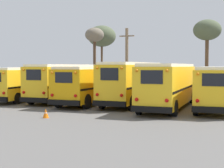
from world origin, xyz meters
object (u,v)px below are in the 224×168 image
object	(u,v)px
utility_pole	(127,60)
bare_tree_3	(102,36)
traffic_cone	(46,113)
school_bus_3	(132,82)
school_bus_4	(169,84)
school_bus_0	(32,82)
bare_tree_1	(95,37)
school_bus_2	(92,83)
school_bus_5	(217,86)
bare_tree_2	(207,31)
school_bus_1	(64,81)

from	to	relation	value
utility_pole	bare_tree_3	size ratio (longest dim) A/B	0.83
bare_tree_3	traffic_cone	distance (m)	30.68
school_bus_3	school_bus_4	distance (m)	3.54
traffic_cone	school_bus_0	bearing A→B (deg)	129.39
utility_pole	traffic_cone	bearing A→B (deg)	-83.73
utility_pole	bare_tree_1	world-z (taller)	bare_tree_1
school_bus_2	school_bus_5	bearing A→B (deg)	-0.06
school_bus_5	bare_tree_1	world-z (taller)	bare_tree_1
bare_tree_2	traffic_cone	bearing A→B (deg)	-105.45
school_bus_4	utility_pole	world-z (taller)	utility_pole
school_bus_3	traffic_cone	world-z (taller)	school_bus_3
school_bus_0	school_bus_5	distance (m)	16.38
school_bus_5	bare_tree_2	world-z (taller)	bare_tree_2
school_bus_0	school_bus_1	world-z (taller)	school_bus_1
school_bus_1	bare_tree_3	bearing A→B (deg)	104.42
school_bus_1	school_bus_5	distance (m)	13.13
school_bus_0	bare_tree_3	distance (m)	20.32
school_bus_2	bare_tree_1	bearing A→B (deg)	114.54
school_bus_2	bare_tree_2	world-z (taller)	bare_tree_2
school_bus_3	bare_tree_2	size ratio (longest dim) A/B	1.18
bare_tree_2	school_bus_1	bearing A→B (deg)	-127.11
bare_tree_2	traffic_cone	world-z (taller)	bare_tree_2
school_bus_1	school_bus_4	size ratio (longest dim) A/B	0.93
school_bus_0	school_bus_4	xyz separation A→B (m)	(13.08, -1.60, 0.15)
traffic_cone	school_bus_1	bearing A→B (deg)	114.19
school_bus_5	utility_pole	size ratio (longest dim) A/B	1.35
utility_pole	bare_tree_1	bearing A→B (deg)	147.61
school_bus_0	utility_pole	bearing A→B (deg)	64.98
school_bus_4	bare_tree_2	bearing A→B (deg)	87.37
bare_tree_2	school_bus_5	bearing A→B (deg)	-80.41
traffic_cone	school_bus_3	bearing A→B (deg)	74.70
bare_tree_1	traffic_cone	xyz separation A→B (m)	(8.09, -23.88, -6.60)
school_bus_3	bare_tree_1	size ratio (longest dim) A/B	1.22
bare_tree_2	traffic_cone	xyz separation A→B (m)	(-6.39, -23.14, -6.71)
school_bus_4	traffic_cone	distance (m)	9.46
school_bus_1	school_bus_3	world-z (taller)	school_bus_3
school_bus_1	school_bus_5	bearing A→B (deg)	-5.07
school_bus_1	traffic_cone	distance (m)	10.20
school_bus_1	utility_pole	bearing A→B (deg)	80.02
bare_tree_2	bare_tree_3	xyz separation A→B (m)	(-15.48, 5.30, 0.35)
school_bus_0	bare_tree_1	bearing A→B (deg)	92.62
school_bus_3	traffic_cone	xyz separation A→B (m)	(-2.40, -8.78, -1.55)
school_bus_5	bare_tree_1	size ratio (longest dim) A/B	1.23
school_bus_3	school_bus_5	world-z (taller)	school_bus_3
school_bus_4	bare_tree_1	size ratio (longest dim) A/B	1.33
school_bus_2	utility_pole	world-z (taller)	utility_pole
school_bus_2	bare_tree_2	bearing A→B (deg)	64.27
school_bus_0	traffic_cone	bearing A→B (deg)	-50.61
school_bus_0	bare_tree_1	distance (m)	15.78
school_bus_3	traffic_cone	distance (m)	9.23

